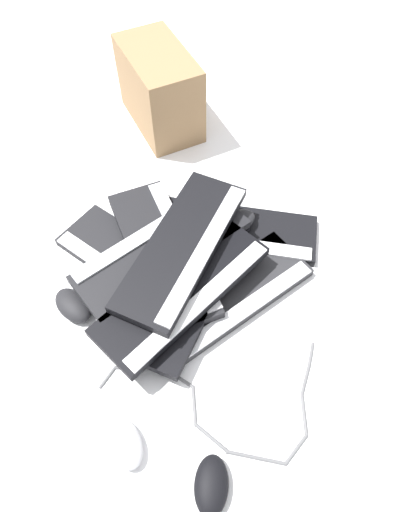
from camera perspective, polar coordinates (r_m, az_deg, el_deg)
ground_plane at (r=1.19m, az=-2.86°, el=0.67°), size 3.20×3.20×0.00m
keyboard_0 at (r=1.16m, az=-8.46°, el=-1.22°), size 0.40×0.43×0.03m
keyboard_1 at (r=1.10m, az=2.68°, el=-5.33°), size 0.46×0.32×0.03m
keyboard_2 at (r=1.21m, az=3.41°, el=3.21°), size 0.46×0.30×0.03m
keyboard_3 at (r=1.14m, az=-5.32°, el=0.58°), size 0.23×0.46×0.03m
keyboard_4 at (r=1.11m, az=-5.43°, el=0.79°), size 0.46×0.34×0.03m
keyboard_5 at (r=1.08m, az=-2.24°, el=-3.53°), size 0.38×0.45×0.03m
keyboard_6 at (r=1.07m, az=-2.71°, el=1.24°), size 0.38×0.44×0.03m
keyboard_7 at (r=1.04m, az=-2.70°, el=-4.30°), size 0.45×0.37×0.03m
mouse_0 at (r=1.13m, az=-16.16°, el=-5.94°), size 0.12×0.13×0.04m
mouse_1 at (r=1.18m, az=2.19°, el=4.11°), size 0.12×0.08×0.04m
mouse_2 at (r=1.19m, az=3.90°, el=4.25°), size 0.13×0.10×0.04m
mouse_3 at (r=0.99m, az=-10.10°, el=-21.99°), size 0.10×0.12×0.04m
mouse_4 at (r=0.96m, az=0.81°, el=-26.74°), size 0.09×0.12×0.04m
mouse_5 at (r=1.19m, az=0.42°, el=4.45°), size 0.10×0.13×0.04m
cable_0 at (r=1.01m, az=2.91°, el=-17.93°), size 0.49×0.27×0.01m
cardboard_box at (r=1.47m, az=-5.68°, el=20.01°), size 0.24×0.33×0.24m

